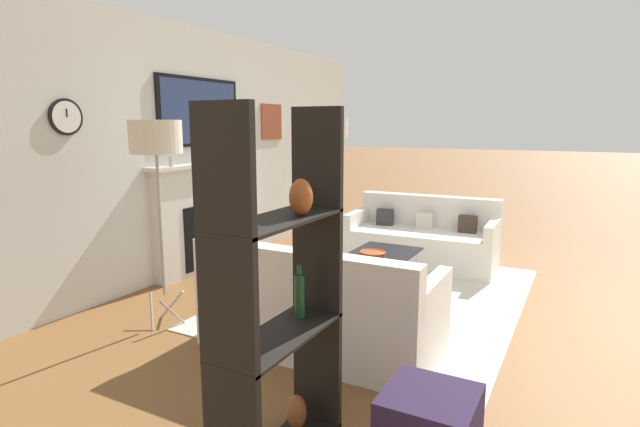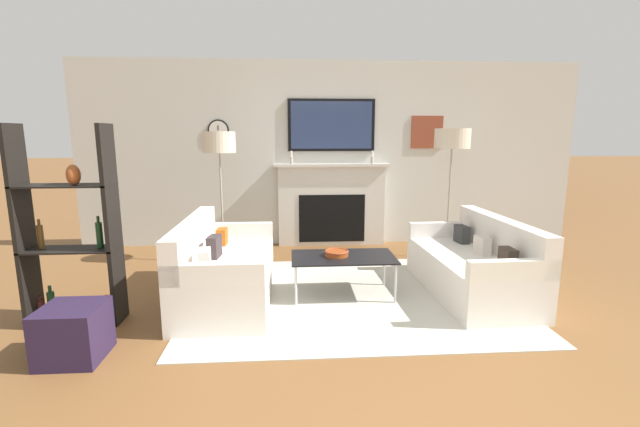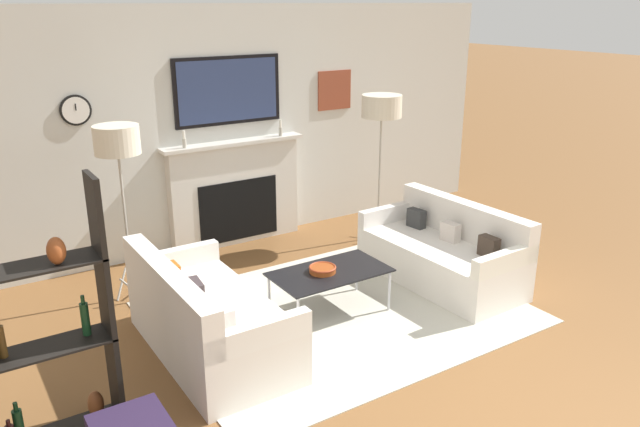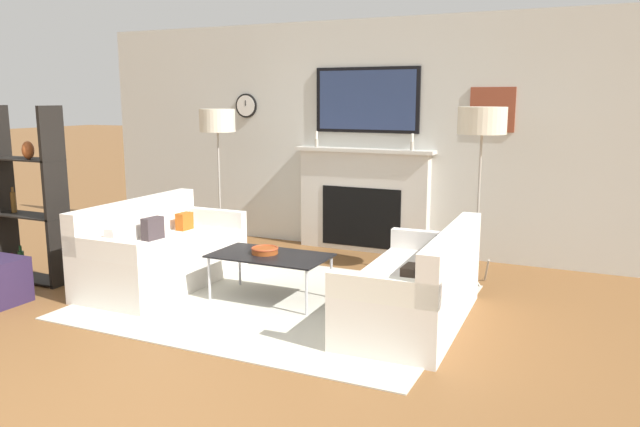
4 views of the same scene
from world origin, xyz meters
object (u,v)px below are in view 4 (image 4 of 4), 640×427
(decorative_bowl, at_px, (265,250))
(shelf_unit, at_px, (30,203))
(couch_left, at_px, (160,255))
(couch_right, at_px, (417,290))
(coffee_table, at_px, (270,258))
(floor_lamp_right, at_px, (482,123))
(floor_lamp_left, at_px, (217,122))

(decorative_bowl, xyz_separation_m, shelf_unit, (-2.35, -0.50, 0.34))
(couch_left, bearing_deg, couch_right, 0.06)
(coffee_table, distance_m, floor_lamp_right, 2.36)
(decorative_bowl, distance_m, floor_lamp_left, 2.16)
(couch_left, distance_m, couch_right, 2.58)
(couch_right, height_order, shelf_unit, shelf_unit)
(floor_lamp_right, bearing_deg, couch_right, -98.70)
(floor_lamp_left, bearing_deg, couch_left, -81.26)
(couch_right, distance_m, coffee_table, 1.37)
(coffee_table, relative_size, shelf_unit, 0.61)
(couch_left, xyz_separation_m, floor_lamp_right, (2.78, 1.35, 1.28))
(floor_lamp_left, relative_size, shelf_unit, 0.97)
(decorative_bowl, bearing_deg, couch_left, -177.33)
(couch_left, xyz_separation_m, floor_lamp_left, (-0.21, 1.35, 1.23))
(shelf_unit, bearing_deg, floor_lamp_left, 60.74)
(couch_right, xyz_separation_m, shelf_unit, (-3.79, -0.45, 0.50))
(floor_lamp_right, bearing_deg, coffee_table, -140.23)
(decorative_bowl, distance_m, floor_lamp_right, 2.37)
(coffee_table, bearing_deg, floor_lamp_right, 39.77)
(couch_left, height_order, shelf_unit, shelf_unit)
(floor_lamp_right, relative_size, shelf_unit, 1.00)
(couch_right, bearing_deg, couch_left, -179.94)
(couch_left, bearing_deg, floor_lamp_right, 25.79)
(floor_lamp_right, bearing_deg, shelf_unit, -155.87)
(coffee_table, height_order, floor_lamp_right, floor_lamp_right)
(floor_lamp_left, distance_m, floor_lamp_right, 2.99)
(floor_lamp_left, height_order, floor_lamp_right, floor_lamp_right)
(coffee_table, xyz_separation_m, shelf_unit, (-2.42, -0.48, 0.40))
(coffee_table, relative_size, floor_lamp_right, 0.61)
(couch_right, height_order, floor_lamp_left, floor_lamp_left)
(floor_lamp_left, bearing_deg, couch_right, -25.73)
(coffee_table, xyz_separation_m, floor_lamp_right, (1.57, 1.31, 1.18))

